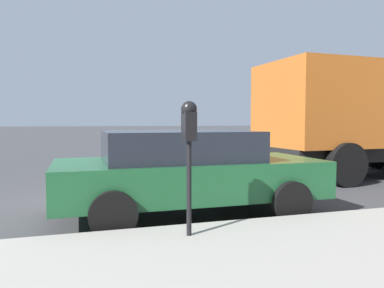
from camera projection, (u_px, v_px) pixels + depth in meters
The scene contains 3 objects.
ground_plane at pixel (130, 204), 6.94m from camera, with size 220.00×220.00×0.00m, color #424244.
parking_meter at pixel (189, 133), 4.40m from camera, with size 0.21×0.19×1.60m.
car_green at pixel (187, 170), 6.12m from camera, with size 2.09×4.27×1.38m.
Camera 1 is at (-6.90, 0.88, 1.54)m, focal length 35.00 mm.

